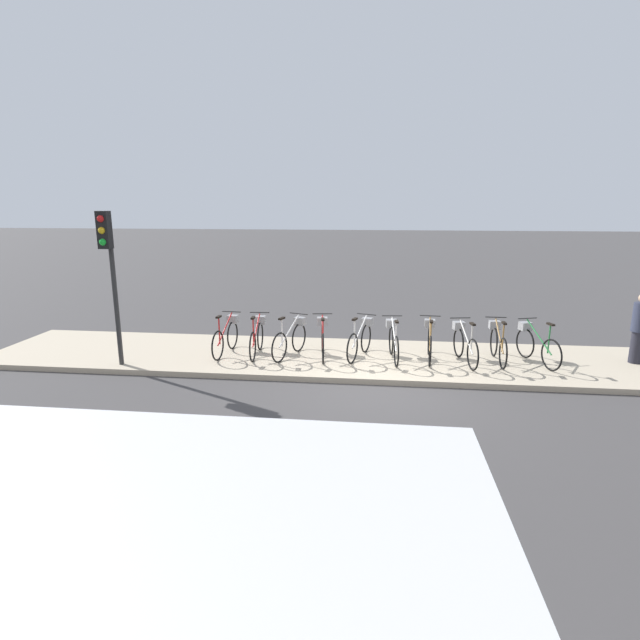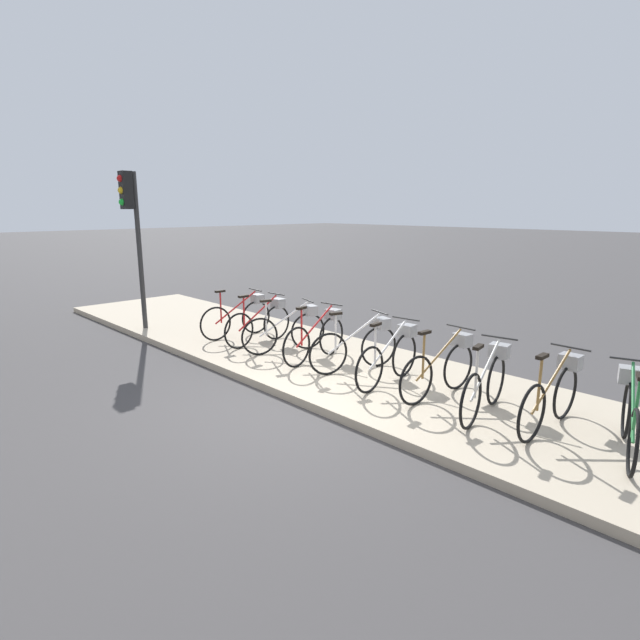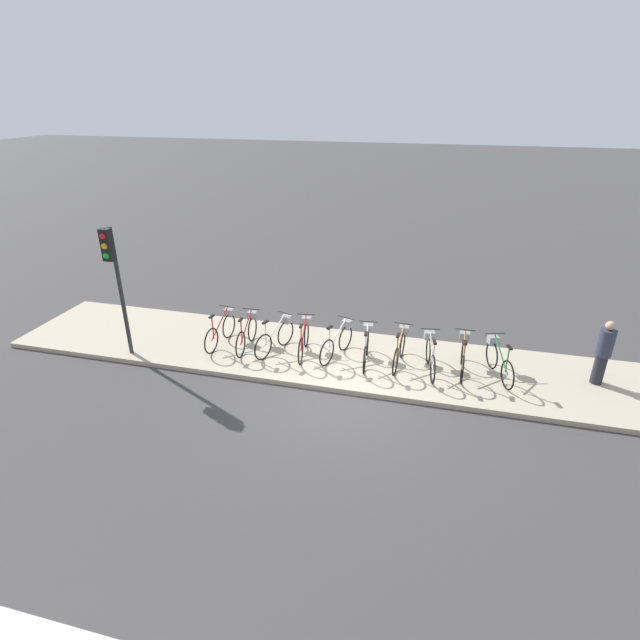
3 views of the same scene
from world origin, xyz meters
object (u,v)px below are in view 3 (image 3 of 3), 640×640
object	(u,v)px
parked_bicycle_3	(304,338)
parked_bicycle_8	(463,354)
parked_bicycle_6	(400,348)
parked_bicycle_0	(222,328)
parked_bicycle_4	(338,340)
parked_bicycle_2	(277,335)
pedestrian	(604,352)
traffic_light	(113,266)
parked_bicycle_7	(430,354)
parked_bicycle_5	(366,346)
parked_bicycle_1	(248,332)
parked_bicycle_9	(498,359)

from	to	relation	value
parked_bicycle_3	parked_bicycle_8	bearing A→B (deg)	1.24
parked_bicycle_6	parked_bicycle_3	bearing A→B (deg)	-178.51
parked_bicycle_0	parked_bicycle_4	bearing A→B (deg)	1.81
parked_bicycle_2	parked_bicycle_8	distance (m)	4.59
parked_bicycle_0	pedestrian	size ratio (longest dim) A/B	1.04
parked_bicycle_4	traffic_light	world-z (taller)	traffic_light
parked_bicycle_2	parked_bicycle_7	world-z (taller)	same
parked_bicycle_3	parked_bicycle_8	distance (m)	3.88
parked_bicycle_5	parked_bicycle_1	bearing A→B (deg)	179.91
parked_bicycle_2	parked_bicycle_8	xyz separation A→B (m)	(4.59, 0.12, 0.00)
parked_bicycle_2	parked_bicycle_6	xyz separation A→B (m)	(3.11, 0.10, 0.00)
parked_bicycle_5	parked_bicycle_9	size ratio (longest dim) A/B	1.04
parked_bicycle_7	parked_bicycle_8	world-z (taller)	same
parked_bicycle_1	traffic_light	world-z (taller)	traffic_light
pedestrian	traffic_light	xyz separation A→B (m)	(-11.15, -1.50, 1.55)
parked_bicycle_0	parked_bicycle_9	xyz separation A→B (m)	(6.91, 0.09, 0.00)
parked_bicycle_2	traffic_light	world-z (taller)	traffic_light
traffic_light	parked_bicycle_1	bearing A→B (deg)	22.86
parked_bicycle_1	parked_bicycle_8	distance (m)	5.39
parked_bicycle_6	traffic_light	size ratio (longest dim) A/B	0.49
parked_bicycle_5	parked_bicycle_6	xyz separation A→B (m)	(0.81, 0.10, 0.00)
parked_bicycle_3	parked_bicycle_4	world-z (taller)	same
parked_bicycle_0	parked_bicycle_6	bearing A→B (deg)	1.07
parked_bicycle_0	parked_bicycle_1	xyz separation A→B (m)	(0.72, -0.01, 0.00)
parked_bicycle_2	parked_bicycle_6	distance (m)	3.11
parked_bicycle_2	parked_bicycle_7	distance (m)	3.84
parked_bicycle_9	pedestrian	size ratio (longest dim) A/B	1.00
parked_bicycle_1	parked_bicycle_4	size ratio (longest dim) A/B	1.04
parked_bicycle_6	parked_bicycle_8	bearing A→B (deg)	0.83
parked_bicycle_3	traffic_light	size ratio (longest dim) A/B	0.49
parked_bicycle_4	parked_bicycle_6	distance (m)	1.53
parked_bicycle_6	parked_bicycle_7	bearing A→B (deg)	-10.90
parked_bicycle_1	parked_bicycle_4	distance (m)	2.38
parked_bicycle_5	parked_bicycle_7	xyz separation A→B (m)	(1.54, -0.04, 0.00)
parked_bicycle_0	parked_bicycle_1	distance (m)	0.72
parked_bicycle_7	parked_bicycle_2	bearing A→B (deg)	179.42
parked_bicycle_5	parked_bicycle_7	bearing A→B (deg)	-1.55
parked_bicycle_0	parked_bicycle_5	world-z (taller)	same
parked_bicycle_8	parked_bicycle_3	bearing A→B (deg)	-178.76
parked_bicycle_5	parked_bicycle_4	bearing A→B (deg)	171.39
parked_bicycle_4	parked_bicycle_7	bearing A→B (deg)	-3.83
parked_bicycle_4	parked_bicycle_7	world-z (taller)	same
parked_bicycle_1	parked_bicycle_9	xyz separation A→B (m)	(6.18, 0.10, 0.00)
parked_bicycle_3	parked_bicycle_9	xyz separation A→B (m)	(4.67, 0.07, 0.00)
parked_bicycle_3	pedestrian	world-z (taller)	pedestrian
parked_bicycle_6	pedestrian	distance (m)	4.49
parked_bicycle_8	traffic_light	distance (m)	8.48
parked_bicycle_7	parked_bicycle_9	size ratio (longest dim) A/B	1.03
parked_bicycle_5	parked_bicycle_9	world-z (taller)	same
parked_bicycle_3	parked_bicycle_6	distance (m)	2.40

